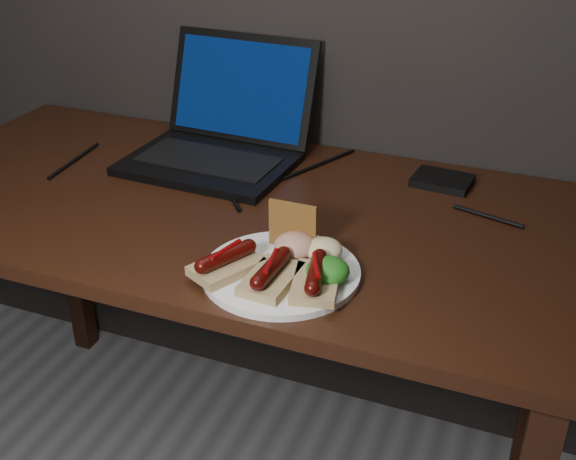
# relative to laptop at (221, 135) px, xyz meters

# --- Properties ---
(desk) EXTENTS (1.40, 0.70, 0.75)m
(desk) POSITION_rel_laptop_xyz_m (0.10, -0.20, -0.14)
(desk) COLOR #311A0C
(desk) RESTS_ON ground
(laptop) EXTENTS (0.36, 0.35, 0.25)m
(laptop) POSITION_rel_laptop_xyz_m (0.00, 0.00, 0.00)
(laptop) COLOR black
(laptop) RESTS_ON desk
(hard_drive) EXTENTS (0.12, 0.10, 0.02)m
(hard_drive) POSITION_rel_laptop_xyz_m (0.49, 0.04, -0.05)
(hard_drive) COLOR black
(hard_drive) RESTS_ON desk
(desk_cables) EXTENTS (0.97, 0.38, 0.01)m
(desk_cables) POSITION_rel_laptop_xyz_m (0.12, -0.08, -0.05)
(desk_cables) COLOR black
(desk_cables) RESTS_ON desk
(plate) EXTENTS (0.32, 0.32, 0.01)m
(plate) POSITION_rel_laptop_xyz_m (0.31, -0.41, -0.05)
(plate) COLOR white
(plate) RESTS_ON desk
(bread_sausage_left) EXTENTS (0.11, 0.13, 0.04)m
(bread_sausage_left) POSITION_rel_laptop_xyz_m (0.23, -0.45, -0.02)
(bread_sausage_left) COLOR tan
(bread_sausage_left) RESTS_ON plate
(bread_sausage_center) EXTENTS (0.08, 0.12, 0.04)m
(bread_sausage_center) POSITION_rel_laptop_xyz_m (0.31, -0.45, -0.02)
(bread_sausage_center) COLOR tan
(bread_sausage_center) RESTS_ON plate
(bread_sausage_right) EXTENTS (0.09, 0.13, 0.04)m
(bread_sausage_right) POSITION_rel_laptop_xyz_m (0.38, -0.44, -0.02)
(bread_sausage_right) COLOR tan
(bread_sausage_right) RESTS_ON plate
(crispbread) EXTENTS (0.09, 0.01, 0.08)m
(crispbread) POSITION_rel_laptop_xyz_m (0.30, -0.33, 0.00)
(crispbread) COLOR olive
(crispbread) RESTS_ON plate
(salad_greens) EXTENTS (0.07, 0.07, 0.04)m
(salad_greens) POSITION_rel_laptop_xyz_m (0.39, -0.41, -0.02)
(salad_greens) COLOR #216113
(salad_greens) RESTS_ON plate
(salsa_mound) EXTENTS (0.07, 0.07, 0.04)m
(salsa_mound) POSITION_rel_laptop_xyz_m (0.31, -0.36, -0.02)
(salsa_mound) COLOR maroon
(salsa_mound) RESTS_ON plate
(coleslaw_mound) EXTENTS (0.06, 0.06, 0.04)m
(coleslaw_mound) POSITION_rel_laptop_xyz_m (0.36, -0.35, -0.02)
(coleslaw_mound) COLOR #EEE8CE
(coleslaw_mound) RESTS_ON plate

